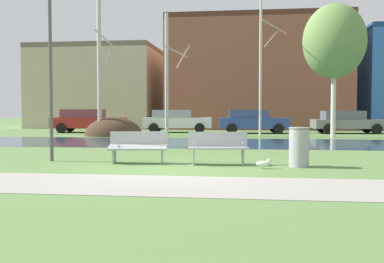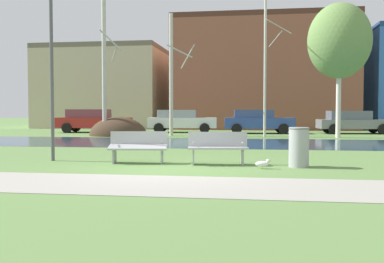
# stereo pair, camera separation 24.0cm
# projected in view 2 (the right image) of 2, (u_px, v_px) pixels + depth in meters

# --- Properties ---
(ground_plane) EXTENTS (120.00, 120.00, 0.00)m
(ground_plane) POSITION_uv_depth(u_px,v_px,m) (211.00, 142.00, 20.83)
(ground_plane) COLOR #5B7F42
(paved_path_strip) EXTENTS (60.00, 2.39, 0.01)m
(paved_path_strip) POSITION_uv_depth(u_px,v_px,m) (147.00, 185.00, 8.71)
(paved_path_strip) COLOR #9E998E
(paved_path_strip) RESTS_ON ground
(river_band) EXTENTS (80.00, 6.30, 0.01)m
(river_band) POSITION_uv_depth(u_px,v_px,m) (209.00, 143.00, 20.05)
(river_band) COLOR #2D475B
(river_band) RESTS_ON ground
(soil_mound) EXTENTS (3.34, 2.66, 2.16)m
(soil_mound) POSITION_uv_depth(u_px,v_px,m) (118.00, 136.00, 25.66)
(soil_mound) COLOR #423021
(soil_mound) RESTS_ON ground
(bench_left) EXTENTS (1.66, 0.76, 0.87)m
(bench_left) POSITION_uv_depth(u_px,v_px,m) (138.00, 146.00, 12.30)
(bench_left) COLOR #9EA0A3
(bench_left) RESTS_ON ground
(bench_right) EXTENTS (1.66, 0.76, 0.87)m
(bench_right) POSITION_uv_depth(u_px,v_px,m) (218.00, 147.00, 11.98)
(bench_right) COLOR #9EA0A3
(bench_right) RESTS_ON ground
(trash_bin) EXTENTS (0.54, 0.54, 1.02)m
(trash_bin) POSITION_uv_depth(u_px,v_px,m) (299.00, 147.00, 11.44)
(trash_bin) COLOR #999B9E
(trash_bin) RESTS_ON ground
(seagull) EXTENTS (0.40, 0.15, 0.25)m
(seagull) POSITION_uv_depth(u_px,v_px,m) (263.00, 164.00, 11.11)
(seagull) COLOR white
(seagull) RESTS_ON ground
(streetlamp) EXTENTS (0.32, 0.32, 5.97)m
(streetlamp) POSITION_uv_depth(u_px,v_px,m) (51.00, 24.00, 12.73)
(streetlamp) COLOR #4C4C51
(streetlamp) RESTS_ON ground
(birch_far_left) EXTENTS (1.20, 1.86, 7.80)m
(birch_far_left) POSITION_uv_depth(u_px,v_px,m) (104.00, 66.00, 25.03)
(birch_far_left) COLOR #BCB7A8
(birch_far_left) RESTS_ON ground
(birch_left) EXTENTS (1.50, 2.60, 6.97)m
(birch_left) POSITION_uv_depth(u_px,v_px,m) (172.00, 74.00, 25.53)
(birch_left) COLOR #BCB7A8
(birch_left) RESTS_ON ground
(birch_center_left) EXTENTS (1.48, 2.30, 7.70)m
(birch_center_left) POSITION_uv_depth(u_px,v_px,m) (266.00, 65.00, 24.41)
(birch_center_left) COLOR #BCB7A8
(birch_center_left) RESTS_ON ground
(birch_center) EXTENTS (3.29, 3.29, 7.09)m
(birch_center) POSITION_uv_depth(u_px,v_px,m) (339.00, 41.00, 23.46)
(birch_center) COLOR beige
(birch_center) RESTS_ON ground
(parked_van_nearest_red) EXTENTS (4.86, 2.32, 1.53)m
(parked_van_nearest_red) POSITION_uv_depth(u_px,v_px,m) (93.00, 120.00, 29.48)
(parked_van_nearest_red) COLOR maroon
(parked_van_nearest_red) RESTS_ON ground
(parked_sedan_second_white) EXTENTS (4.59, 2.25, 1.49)m
(parked_sedan_second_white) POSITION_uv_depth(u_px,v_px,m) (181.00, 121.00, 29.48)
(parked_sedan_second_white) COLOR silver
(parked_sedan_second_white) RESTS_ON ground
(parked_hatch_third_blue) EXTENTS (4.46, 2.25, 1.50)m
(parked_hatch_third_blue) POSITION_uv_depth(u_px,v_px,m) (257.00, 121.00, 28.26)
(parked_hatch_third_blue) COLOR #2D4793
(parked_hatch_third_blue) RESTS_ON ground
(parked_wagon_fourth_grey) EXTENTS (4.54, 2.28, 1.43)m
(parked_wagon_fourth_grey) POSITION_uv_depth(u_px,v_px,m) (353.00, 122.00, 27.98)
(parked_wagon_fourth_grey) COLOR slate
(parked_wagon_fourth_grey) RESTS_ON ground
(building_beige_block) EXTENTS (10.15, 8.54, 6.81)m
(building_beige_block) POSITION_uv_depth(u_px,v_px,m) (107.00, 88.00, 39.09)
(building_beige_block) COLOR #BCAD8E
(building_beige_block) RESTS_ON ground
(building_brick_low) EXTENTS (14.02, 9.27, 8.77)m
(building_brick_low) POSITION_uv_depth(u_px,v_px,m) (263.00, 75.00, 37.09)
(building_brick_low) COLOR brown
(building_brick_low) RESTS_ON ground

